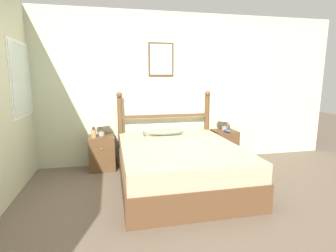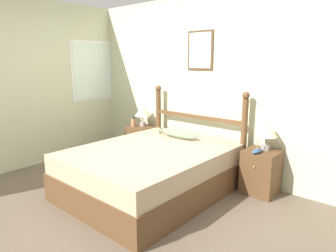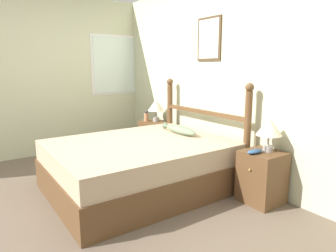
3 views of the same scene
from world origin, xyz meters
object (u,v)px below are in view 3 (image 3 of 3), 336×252
(nightstand_left, at_px, (154,138))
(nightstand_right, at_px, (262,177))
(bottle, at_px, (146,116))
(bed, at_px, (140,165))
(table_lamp_left, at_px, (156,106))
(table_lamp_right, at_px, (269,128))
(fish_pillow, at_px, (180,130))
(model_boat, at_px, (255,151))

(nightstand_left, distance_m, nightstand_right, 2.12)
(nightstand_left, xyz_separation_m, bottle, (-0.11, -0.08, 0.35))
(bed, distance_m, table_lamp_left, 1.49)
(table_lamp_right, distance_m, fish_pillow, 1.20)
(table_lamp_left, distance_m, model_boat, 2.13)
(table_lamp_left, relative_size, table_lamp_right, 1.00)
(nightstand_left, xyz_separation_m, table_lamp_right, (2.14, 0.05, 0.53))
(table_lamp_right, xyz_separation_m, bottle, (-2.25, -0.13, -0.18))
(table_lamp_left, bearing_deg, nightstand_left, -84.04)
(nightstand_left, bearing_deg, fish_pillow, -13.35)
(fish_pillow, bearing_deg, table_lamp_left, 164.57)
(nightstand_left, distance_m, model_boat, 2.13)
(nightstand_right, distance_m, fish_pillow, 1.21)
(fish_pillow, bearing_deg, bed, -83.12)
(bottle, height_order, fish_pillow, bottle)
(nightstand_right, height_order, fish_pillow, fish_pillow)
(nightstand_left, height_order, model_boat, model_boat)
(model_boat, bearing_deg, fish_pillow, -174.36)
(bottle, bearing_deg, model_boat, -1.12)
(table_lamp_left, height_order, bottle, table_lamp_left)
(bed, distance_m, fish_pillow, 0.72)
(bed, height_order, fish_pillow, fish_pillow)
(model_boat, bearing_deg, table_lamp_left, 175.62)
(nightstand_left, bearing_deg, bed, -39.32)
(bed, bearing_deg, bottle, 146.05)
(nightstand_left, height_order, table_lamp_right, table_lamp_right)
(nightstand_right, xyz_separation_m, bottle, (-2.23, -0.08, 0.35))
(bottle, relative_size, model_boat, 0.85)
(nightstand_left, distance_m, fish_pillow, 1.07)
(table_lamp_left, distance_m, fish_pillow, 1.04)
(nightstand_right, height_order, table_lamp_right, table_lamp_right)
(bottle, bearing_deg, nightstand_right, 2.03)
(bottle, bearing_deg, fish_pillow, -8.01)
(nightstand_right, bearing_deg, bed, -140.68)
(table_lamp_left, relative_size, bottle, 2.03)
(nightstand_left, distance_m, bottle, 0.38)
(bed, bearing_deg, nightstand_left, 140.68)
(nightstand_left, bearing_deg, table_lamp_left, 95.96)
(nightstand_right, relative_size, table_lamp_right, 1.55)
(nightstand_right, relative_size, bottle, 3.16)
(nightstand_left, relative_size, table_lamp_right, 1.55)
(nightstand_left, xyz_separation_m, model_boat, (2.11, -0.12, 0.30))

